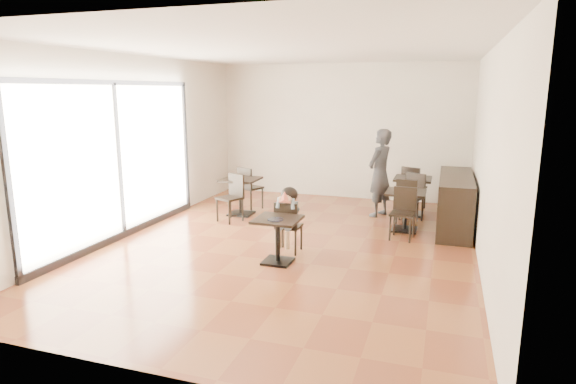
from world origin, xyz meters
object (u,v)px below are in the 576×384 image
at_px(chair_back_a, 414,188).
at_px(chair_back_b, 410,198).
at_px(cafe_table_mid, 405,211).
at_px(cafe_table_left, 241,197).
at_px(cafe_table_back, 412,196).
at_px(chair_mid_b, 403,214).
at_px(adult_patron, 380,173).
at_px(chair_left_a, 251,188).
at_px(chair_left_b, 230,198).
at_px(child_chair, 289,226).
at_px(child_table, 278,241).
at_px(chair_mid_a, 408,201).
at_px(child, 289,220).

bearing_deg(chair_back_a, chair_back_b, 113.01).
relative_size(cafe_table_mid, cafe_table_left, 0.96).
height_order(cafe_table_mid, chair_back_a, chair_back_a).
distance_m(cafe_table_mid, chair_back_b, 0.71).
xyz_separation_m(cafe_table_back, chair_mid_b, (-0.04, -1.80, 0.06)).
xyz_separation_m(adult_patron, chair_left_a, (-2.76, -0.27, -0.44)).
bearing_deg(chair_mid_b, chair_left_a, 165.63).
bearing_deg(chair_back_b, chair_left_b, -138.87).
relative_size(chair_left_a, chair_back_b, 0.98).
bearing_deg(adult_patron, cafe_table_left, -50.52).
height_order(child_chair, cafe_table_mid, child_chair).
distance_m(cafe_table_left, cafe_table_back, 3.59).
relative_size(cafe_table_mid, cafe_table_back, 0.95).
distance_m(cafe_table_left, chair_left_a, 0.56).
distance_m(cafe_table_back, chair_back_a, 0.56).
height_order(child_table, adult_patron, adult_patron).
xyz_separation_m(chair_mid_a, chair_back_a, (0.04, 1.25, 0.02)).
xyz_separation_m(child, chair_left_a, (-1.70, 2.49, -0.06)).
height_order(child, chair_mid_b, child).
height_order(cafe_table_left, chair_mid_b, chair_mid_b).
relative_size(cafe_table_left, chair_back_b, 0.82).
height_order(cafe_table_mid, cafe_table_left, cafe_table_left).
bearing_deg(chair_mid_b, chair_back_a, 94.77).
height_order(adult_patron, chair_mid_a, adult_patron).
height_order(child_table, chair_back_b, chair_back_b).
xyz_separation_m(cafe_table_mid, chair_mid_b, (0.00, -0.55, 0.08)).
xyz_separation_m(cafe_table_left, chair_left_b, (0.00, -0.55, 0.08)).
bearing_deg(cafe_table_left, cafe_table_back, 18.12).
bearing_deg(adult_patron, chair_left_b, -40.67).
distance_m(child, cafe_table_mid, 2.47).
xyz_separation_m(chair_mid_a, chair_mid_b, (0.00, -1.10, 0.00)).
height_order(adult_patron, cafe_table_mid, adult_patron).
height_order(child, chair_left_a, child).
xyz_separation_m(cafe_table_mid, chair_back_b, (0.04, 0.70, 0.10)).
distance_m(child_table, adult_patron, 3.52).
relative_size(child_table, chair_back_a, 0.74).
height_order(chair_left_a, chair_back_a, chair_back_a).
height_order(chair_mid_b, chair_left_b, chair_left_b).
bearing_deg(chair_left_a, cafe_table_mid, -168.62).
bearing_deg(chair_left_b, cafe_table_left, 112.77).
height_order(child_table, child, child).
bearing_deg(cafe_table_mid, adult_patron, 122.95).
distance_m(child_chair, cafe_table_back, 3.50).
xyz_separation_m(child_chair, cafe_table_mid, (1.68, 1.81, -0.05)).
xyz_separation_m(chair_left_a, chair_left_b, (0.00, -1.10, 0.00)).
height_order(child_table, chair_back_a, chair_back_a).
bearing_deg(child, chair_left_a, 124.30).
distance_m(chair_mid_a, chair_left_a, 3.38).
bearing_deg(chair_mid_a, chair_left_a, 3.44).
relative_size(cafe_table_mid, chair_mid_a, 0.83).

